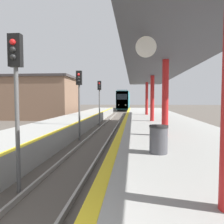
% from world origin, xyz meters
% --- Properties ---
extents(train, '(2.61, 18.98, 4.63)m').
position_xyz_m(train, '(0.00, 53.49, 2.35)').
color(train, black).
rests_on(train, ground).
extents(signal_near, '(0.36, 0.31, 4.49)m').
position_xyz_m(signal_near, '(-0.99, 4.57, 3.14)').
color(signal_near, '#595959').
rests_on(signal_near, ground).
extents(signal_mid, '(0.36, 0.31, 4.49)m').
position_xyz_m(signal_mid, '(-1.17, 12.46, 3.14)').
color(signal_mid, '#595959').
rests_on(signal_mid, ground).
extents(signal_far, '(0.36, 0.31, 4.49)m').
position_xyz_m(signal_far, '(-1.08, 20.36, 3.14)').
color(signal_far, '#595959').
rests_on(signal_far, ground).
extents(station_canopy, '(3.67, 26.61, 3.61)m').
position_xyz_m(station_canopy, '(3.71, 12.02, 4.44)').
color(station_canopy, red).
rests_on(station_canopy, platform_right).
extents(trash_bin, '(0.58, 0.58, 0.86)m').
position_xyz_m(trash_bin, '(3.06, 5.42, 1.47)').
color(trash_bin, '#4C4C51').
rests_on(trash_bin, platform_right).
extents(station_building, '(11.17, 7.92, 5.73)m').
position_xyz_m(station_building, '(-11.18, 27.91, 2.88)').
color(station_building, brown).
rests_on(station_building, ground).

